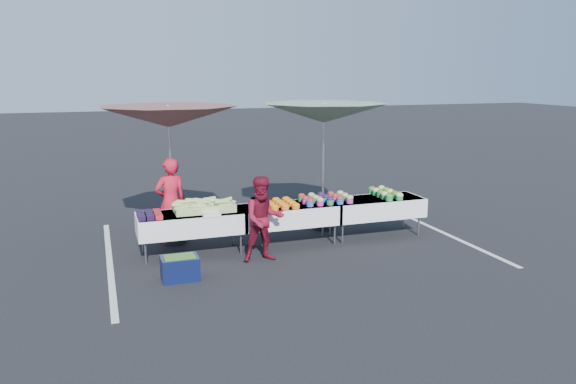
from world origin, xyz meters
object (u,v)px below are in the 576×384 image
object	(u,v)px
storage_bin	(180,267)
table_left	(191,222)
customer	(264,219)
umbrella_right	(324,114)
umbrella_left	(168,118)
table_right	(375,207)
vendor	(171,202)
table_center	(288,214)

from	to	relation	value
storage_bin	table_left	bearing A→B (deg)	72.10
customer	umbrella_right	size ratio (longest dim) A/B	0.50
umbrella_left	storage_bin	bearing A→B (deg)	-94.78
table_left	table_right	xyz separation A→B (m)	(3.60, 0.00, 0.00)
vendor	umbrella_right	size ratio (longest dim) A/B	0.56
customer	storage_bin	xyz separation A→B (m)	(-1.49, -0.44, -0.54)
customer	umbrella_left	bearing A→B (deg)	132.73
customer	table_center	bearing A→B (deg)	49.61
vendor	storage_bin	distance (m)	2.00
table_center	umbrella_left	bearing A→B (deg)	158.32
table_right	customer	world-z (taller)	customer
table_left	umbrella_right	world-z (taller)	umbrella_right
table_left	storage_bin	xyz separation A→B (m)	(-0.38, -1.19, -0.39)
table_left	vendor	world-z (taller)	vendor
table_center	vendor	world-z (taller)	vendor
vendor	table_right	bearing A→B (deg)	155.50
vendor	umbrella_left	xyz separation A→B (m)	(0.04, 0.08, 1.54)
customer	umbrella_left	distance (m)	2.60
table_left	storage_bin	size ratio (longest dim) A/B	3.26
table_left	vendor	xyz separation A→B (m)	(-0.25, 0.72, 0.23)
table_left	table_center	xyz separation A→B (m)	(1.80, 0.00, 0.00)
table_center	table_right	bearing A→B (deg)	0.00
umbrella_right	storage_bin	world-z (taller)	umbrella_right
customer	table_right	bearing A→B (deg)	19.04
table_left	vendor	size ratio (longest dim) A/B	1.14
table_center	vendor	size ratio (longest dim) A/B	1.14
table_center	table_right	world-z (taller)	same
table_left	table_center	bearing A→B (deg)	0.00
vendor	umbrella_right	distance (m)	3.44
vendor	umbrella_right	bearing A→B (deg)	167.61
umbrella_left	table_left	bearing A→B (deg)	-75.11
table_right	umbrella_right	bearing A→B (deg)	134.09
umbrella_left	umbrella_right	size ratio (longest dim) A/B	1.14
table_left	umbrella_left	bearing A→B (deg)	104.89
table_right	vendor	bearing A→B (deg)	169.48
table_left	umbrella_right	size ratio (longest dim) A/B	0.64
table_left	customer	bearing A→B (deg)	-34.09
storage_bin	table_right	bearing A→B (deg)	16.42
table_left	customer	distance (m)	1.35
table_center	umbrella_right	world-z (taller)	umbrella_right
table_center	umbrella_right	bearing A→B (deg)	37.97
vendor	umbrella_left	world-z (taller)	umbrella_left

